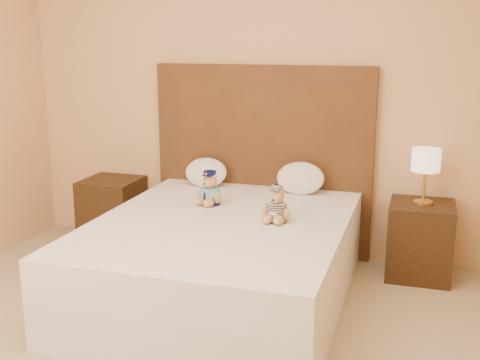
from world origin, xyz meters
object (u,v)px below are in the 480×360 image
pillow_right (300,177)px  nightstand_right (420,240)px  bed (221,260)px  teddy_police (210,188)px  pillow_left (206,171)px  nightstand_left (112,211)px  teddy_prisoner (276,205)px  lamp (426,163)px

pillow_right → nightstand_right: bearing=-1.9°
bed → teddy_police: bearing=120.5°
bed → pillow_left: 1.01m
nightstand_left → teddy_police: (1.05, -0.46, 0.39)m
nightstand_right → pillow_right: size_ratio=1.51×
teddy_police → pillow_right: bearing=59.3°
nightstand_right → teddy_police: 1.57m
pillow_left → bed: bearing=-63.6°
teddy_police → teddy_prisoner: bearing=-8.0°
nightstand_left → pillow_left: pillow_left is taller
pillow_left → pillow_right: 0.76m
bed → teddy_prisoner: bearing=12.6°
bed → pillow_right: size_ratio=5.49×
bed → lamp: (1.25, 0.80, 0.57)m
lamp → pillow_left: (-1.66, 0.03, -0.18)m
lamp → pillow_left: 1.67m
lamp → teddy_prisoner: 1.17m
teddy_police → pillow_left: 0.54m
teddy_prisoner → teddy_police: bearing=158.7°
nightstand_left → pillow_right: pillow_right is taller
teddy_police → pillow_left: (-0.22, 0.49, 0.00)m
teddy_prisoner → pillow_left: 1.07m
nightstand_left → lamp: lamp is taller
nightstand_left → pillow_right: size_ratio=1.51×
lamp → teddy_police: (-1.45, -0.46, -0.18)m
nightstand_right → lamp: (-0.00, 0.00, 0.57)m
nightstand_left → teddy_prisoner: size_ratio=2.42×
teddy_prisoner → pillow_right: 0.75m
bed → pillow_right: bearing=67.1°
teddy_police → teddy_prisoner: 0.60m
bed → nightstand_left: size_ratio=3.64×
bed → nightstand_left: (-1.25, 0.80, -0.00)m
nightstand_right → lamp: size_ratio=1.38×
nightstand_left → teddy_prisoner: 1.80m
pillow_left → lamp: bearing=-1.0°
nightstand_right → teddy_police: bearing=-162.2°
nightstand_left → nightstand_right: same height
teddy_prisoner → nightstand_left: bearing=159.6°
teddy_police → teddy_prisoner: (0.55, -0.26, -0.01)m
teddy_prisoner → nightstand_right: bearing=42.6°
bed → teddy_police: teddy_police is taller
nightstand_left → lamp: size_ratio=1.38×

